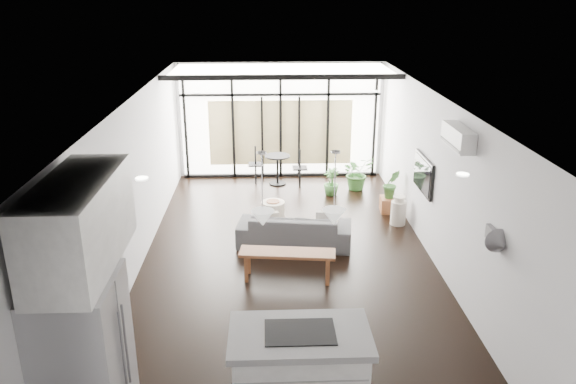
{
  "coord_description": "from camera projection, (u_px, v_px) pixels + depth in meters",
  "views": [
    {
      "loc": [
        -0.34,
        -8.45,
        4.44
      ],
      "look_at": [
        0.0,
        0.3,
        1.25
      ],
      "focal_mm": 35.0,
      "sensor_mm": 36.0,
      "label": 1
    }
  ],
  "objects": [
    {
      "name": "floor",
      "position": [
        289.0,
        268.0,
        9.47
      ],
      "size": [
        5.0,
        10.0,
        0.0
      ],
      "primitive_type": "cube",
      "color": "black",
      "rests_on": "ground"
    },
    {
      "name": "ceiling",
      "position": [
        289.0,
        103.0,
        8.51
      ],
      "size": [
        5.0,
        10.0,
        0.0
      ],
      "primitive_type": "cube",
      "color": "white",
      "rests_on": "ground"
    },
    {
      "name": "wall_left",
      "position": [
        131.0,
        192.0,
        8.89
      ],
      "size": [
        0.02,
        10.0,
        2.8
      ],
      "primitive_type": "cube",
      "color": "silver",
      "rests_on": "ground"
    },
    {
      "name": "wall_right",
      "position": [
        443.0,
        188.0,
        9.08
      ],
      "size": [
        0.02,
        10.0,
        2.8
      ],
      "primitive_type": "cube",
      "color": "silver",
      "rests_on": "ground"
    },
    {
      "name": "wall_back",
      "position": [
        280.0,
        120.0,
        13.68
      ],
      "size": [
        5.0,
        0.02,
        2.8
      ],
      "primitive_type": "cube",
      "color": "silver",
      "rests_on": "ground"
    },
    {
      "name": "glazing",
      "position": [
        281.0,
        121.0,
        13.57
      ],
      "size": [
        5.0,
        0.2,
        2.8
      ],
      "primitive_type": "cube",
      "color": "black",
      "rests_on": "ground"
    },
    {
      "name": "skylight",
      "position": [
        281.0,
        69.0,
        12.27
      ],
      "size": [
        4.7,
        1.9,
        0.06
      ],
      "primitive_type": "cube",
      "color": "white",
      "rests_on": "ceiling"
    },
    {
      "name": "neighbour_building",
      "position": [
        281.0,
        133.0,
        13.74
      ],
      "size": [
        3.5,
        0.02,
        1.6
      ],
      "primitive_type": "cube",
      "color": "beige",
      "rests_on": "ground"
    },
    {
      "name": "island",
      "position": [
        300.0,
        365.0,
        6.34
      ],
      "size": [
        1.58,
        0.94,
        0.86
      ],
      "primitive_type": "cube",
      "rotation": [
        0.0,
        0.0,
        0.0
      ],
      "color": "white",
      "rests_on": "floor"
    },
    {
      "name": "cooktop",
      "position": [
        300.0,
        332.0,
        6.19
      ],
      "size": [
        0.78,
        0.52,
        0.01
      ],
      "primitive_type": "cube",
      "rotation": [
        0.0,
        0.0,
        0.0
      ],
      "color": "black",
      "rests_on": "island"
    },
    {
      "name": "fridge",
      "position": [
        86.0,
        369.0,
        5.45
      ],
      "size": [
        0.74,
        0.93,
        1.92
      ],
      "primitive_type": "cube",
      "color": "#A3A2A7",
      "rests_on": "floor"
    },
    {
      "name": "appliance_column",
      "position": [
        96.0,
        317.0,
        6.05
      ],
      "size": [
        0.57,
        0.6,
        2.2
      ],
      "primitive_type": "cube",
      "color": "white",
      "rests_on": "floor"
    },
    {
      "name": "upper_cabinets",
      "position": [
        80.0,
        223.0,
        5.3
      ],
      "size": [
        0.62,
        1.75,
        0.86
      ],
      "primitive_type": "cube",
      "color": "white",
      "rests_on": "wall_left"
    },
    {
      "name": "pendant_left",
      "position": [
        263.0,
        218.0,
        6.27
      ],
      "size": [
        0.26,
        0.26,
        0.18
      ],
      "primitive_type": "cone",
      "color": "white",
      "rests_on": "ceiling"
    },
    {
      "name": "pendant_right",
      "position": [
        334.0,
        217.0,
        6.3
      ],
      "size": [
        0.26,
        0.26,
        0.18
      ],
      "primitive_type": "cone",
      "color": "white",
      "rests_on": "ceiling"
    },
    {
      "name": "sofa",
      "position": [
        294.0,
        224.0,
        10.19
      ],
      "size": [
        2.12,
        0.89,
        0.8
      ],
      "primitive_type": "imported",
      "rotation": [
        0.0,
        0.0,
        3.0
      ],
      "color": "#464649",
      "rests_on": "floor"
    },
    {
      "name": "console_bench",
      "position": [
        287.0,
        265.0,
        9.02
      ],
      "size": [
        1.56,
        0.56,
        0.49
      ],
      "primitive_type": "cube",
      "rotation": [
        0.0,
        0.0,
        -0.12
      ],
      "color": "brown",
      "rests_on": "floor"
    },
    {
      "name": "pouf",
      "position": [
        273.0,
        211.0,
        11.37
      ],
      "size": [
        0.59,
        0.59,
        0.38
      ],
      "primitive_type": "cylinder",
      "rotation": [
        0.0,
        0.0,
        -0.27
      ],
      "color": "beige",
      "rests_on": "floor"
    },
    {
      "name": "crate",
      "position": [
        390.0,
        205.0,
        11.79
      ],
      "size": [
        0.43,
        0.43,
        0.31
      ],
      "primitive_type": "cube",
      "rotation": [
        0.0,
        0.0,
        -0.07
      ],
      "color": "brown",
      "rests_on": "floor"
    },
    {
      "name": "plant_tall",
      "position": [
        357.0,
        176.0,
        13.06
      ],
      "size": [
        0.96,
        1.0,
        0.62
      ],
      "primitive_type": "imported",
      "rotation": [
        0.0,
        0.0,
        0.38
      ],
      "color": "#35692C",
      "rests_on": "floor"
    },
    {
      "name": "plant_med",
      "position": [
        331.0,
        188.0,
        12.73
      ],
      "size": [
        0.64,
        0.71,
        0.35
      ],
      "primitive_type": "imported",
      "rotation": [
        0.0,
        0.0,
        -0.59
      ],
      "color": "#35692C",
      "rests_on": "floor"
    },
    {
      "name": "plant_crate",
      "position": [
        391.0,
        192.0,
        11.69
      ],
      "size": [
        0.4,
        0.65,
        0.28
      ],
      "primitive_type": "imported",
      "rotation": [
        0.0,
        0.0,
        0.1
      ],
      "color": "#35692C",
      "rests_on": "crate"
    },
    {
      "name": "milk_can",
      "position": [
        398.0,
        210.0,
        11.11
      ],
      "size": [
        0.32,
        0.32,
        0.6
      ],
      "primitive_type": "cylinder",
      "rotation": [
        0.0,
        0.0,
        0.05
      ],
      "color": "beige",
      "rests_on": "floor"
    },
    {
      "name": "bistro_set",
      "position": [
        277.0,
        170.0,
        13.38
      ],
      "size": [
        1.61,
        1.02,
        0.72
      ],
      "primitive_type": "cube",
      "rotation": [
        0.0,
        0.0,
        -0.3
      ],
      "color": "black",
      "rests_on": "floor"
    },
    {
      "name": "tv",
      "position": [
        423.0,
        174.0,
        10.05
      ],
      "size": [
        0.05,
        1.1,
        0.65
      ],
      "primitive_type": "cube",
      "color": "black",
      "rests_on": "wall_right"
    },
    {
      "name": "ac_unit",
      "position": [
        458.0,
        137.0,
        7.96
      ],
      "size": [
        0.22,
        0.9,
        0.3
      ],
      "primitive_type": "cube",
      "color": "silver",
      "rests_on": "wall_right"
    },
    {
      "name": "framed_art",
      "position": [
        125.0,
        194.0,
        8.38
      ],
      "size": [
        0.04,
        0.7,
        0.9
      ],
      "primitive_type": "cube",
      "color": "black",
      "rests_on": "wall_left"
    }
  ]
}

